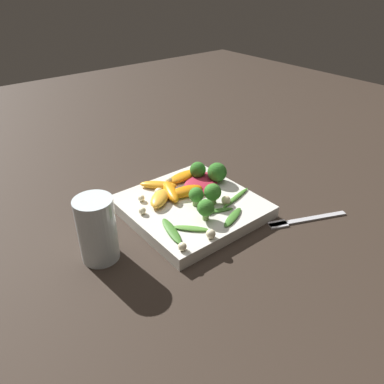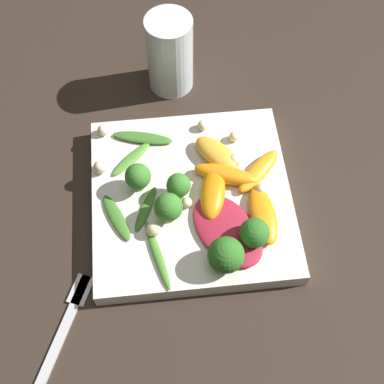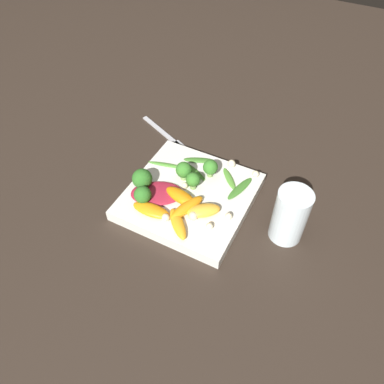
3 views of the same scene
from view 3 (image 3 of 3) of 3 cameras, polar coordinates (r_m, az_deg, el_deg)
The scene contains 28 objects.
ground_plane at distance 0.79m, azimuth -0.36°, elevation -1.27°, with size 2.40×2.40×0.00m, color #2D231C.
plate at distance 0.78m, azimuth -0.37°, elevation -0.68°, with size 0.24×0.24×0.02m.
drinking_glass at distance 0.71m, azimuth 14.72°, elevation -3.48°, with size 0.06×0.06×0.12m.
fork at distance 0.94m, azimuth -3.71°, elevation 8.51°, with size 0.08×0.16×0.01m.
radicchio_leaf_0 at distance 0.76m, azimuth -5.36°, elevation -0.19°, with size 0.11×0.13×0.01m.
orange_segment_0 at distance 0.75m, azimuth -1.69°, elevation -0.70°, with size 0.04×0.08×0.02m.
orange_segment_1 at distance 0.71m, azimuth -2.16°, elevation -4.85°, with size 0.07×0.07×0.01m.
orange_segment_2 at distance 0.73m, azimuth -0.76°, elevation -2.35°, with size 0.08×0.05×0.02m.
orange_segment_3 at distance 0.73m, azimuth 1.78°, elevation -2.84°, with size 0.07×0.07×0.02m.
orange_segment_4 at distance 0.73m, azimuth -6.23°, elevation -2.74°, with size 0.04×0.08×0.02m.
broccoli_floret_0 at distance 0.79m, azimuth 2.82°, elevation 3.75°, with size 0.03×0.03×0.04m.
broccoli_floret_1 at distance 0.77m, azimuth -7.60°, elevation 2.01°, with size 0.04×0.04×0.04m.
broccoli_floret_2 at distance 0.78m, azimuth -1.27°, elevation 3.32°, with size 0.03×0.03×0.04m.
broccoli_floret_3 at distance 0.74m, azimuth -7.52°, elevation -0.44°, with size 0.04×0.04×0.04m.
broccoli_floret_4 at distance 0.76m, azimuth 0.35°, elevation 1.74°, with size 0.03×0.03×0.04m.
arugula_sprig_0 at distance 0.80m, azimuth 5.71°, elevation 2.03°, with size 0.06×0.06×0.01m.
arugula_sprig_1 at distance 0.78m, azimuth 7.31°, elevation 0.54°, with size 0.08×0.04×0.01m.
arugula_sprig_2 at distance 0.81m, azimuth 0.49°, elevation 3.12°, with size 0.04×0.06×0.00m.
arugula_sprig_3 at distance 0.82m, azimuth -3.60°, elevation 4.09°, with size 0.03×0.09×0.01m.
arugula_sprig_4 at distance 0.83m, azimuth 1.09°, elevation 4.87°, with size 0.04×0.07×0.01m.
macadamia_nut_0 at distance 0.72m, azimuth -4.03°, elevation -3.91°, with size 0.02×0.02×0.02m.
macadamia_nut_1 at distance 0.72m, azimuth 0.18°, elevation -3.67°, with size 0.02×0.02×0.02m.
macadamia_nut_2 at distance 0.71m, azimuth 2.69°, elevation -5.23°, with size 0.01×0.01×0.01m.
macadamia_nut_3 at distance 0.77m, azimuth -1.12°, elevation 1.00°, with size 0.01×0.01×0.01m.
macadamia_nut_4 at distance 0.81m, azimuth 9.67°, elevation 2.73°, with size 0.01×0.01×0.01m.
macadamia_nut_5 at distance 0.81m, azimuth -1.74°, elevation 3.84°, with size 0.02×0.02×0.02m.
macadamia_nut_6 at distance 0.82m, azimuth 6.04°, elevation 4.33°, with size 0.02×0.02×0.02m.
macadamia_nut_7 at distance 0.72m, azimuth 5.62°, elevation -3.68°, with size 0.01×0.01×0.01m.
Camera 3 is at (0.45, 0.24, 0.60)m, focal length 35.00 mm.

